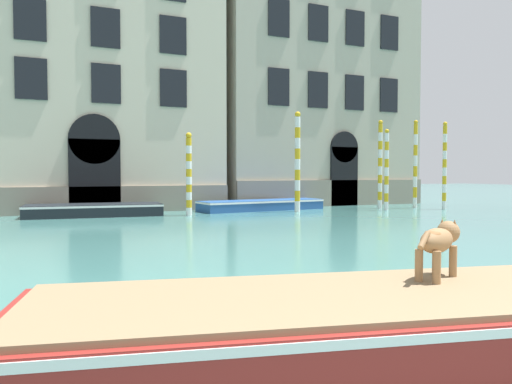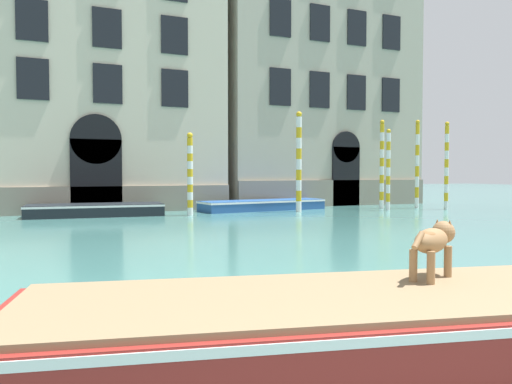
{
  "view_description": "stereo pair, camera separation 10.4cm",
  "coord_description": "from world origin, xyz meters",
  "px_view_note": "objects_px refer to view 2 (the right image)",
  "views": [
    {
      "loc": [
        -2.19,
        0.19,
        1.76
      ],
      "look_at": [
        3.49,
        13.34,
        1.2
      ],
      "focal_mm": 35.0,
      "sensor_mm": 36.0,
      "label": 1
    },
    {
      "loc": [
        -2.1,
        0.15,
        1.76
      ],
      "look_at": [
        3.49,
        13.34,
        1.2
      ],
      "focal_mm": 35.0,
      "sensor_mm": 36.0,
      "label": 2
    }
  ],
  "objects_px": {
    "boat_moored_near_palazzo": "(96,210)",
    "mooring_pole_3": "(388,169)",
    "mooring_pole_5": "(190,174)",
    "mooring_pole_4": "(447,165)",
    "mooring_pole_1": "(382,164)",
    "mooring_pole_0": "(417,164)",
    "mooring_pole_2": "(299,161)",
    "boat_foreground": "(441,315)",
    "dog_on_deck": "(434,241)",
    "boat_moored_far": "(263,205)"
  },
  "relations": [
    {
      "from": "mooring_pole_0",
      "to": "mooring_pole_2",
      "type": "distance_m",
      "value": 6.41
    },
    {
      "from": "mooring_pole_3",
      "to": "mooring_pole_5",
      "type": "xyz_separation_m",
      "value": [
        -9.19,
        0.99,
        -0.18
      ]
    },
    {
      "from": "boat_moored_far",
      "to": "mooring_pole_2",
      "type": "bearing_deg",
      "value": -59.67
    },
    {
      "from": "dog_on_deck",
      "to": "mooring_pole_5",
      "type": "relative_size",
      "value": 0.26
    },
    {
      "from": "mooring_pole_5",
      "to": "mooring_pole_1",
      "type": "bearing_deg",
      "value": 0.55
    },
    {
      "from": "mooring_pole_3",
      "to": "mooring_pole_1",
      "type": "bearing_deg",
      "value": 67.16
    },
    {
      "from": "boat_foreground",
      "to": "mooring_pole_5",
      "type": "bearing_deg",
      "value": 95.8
    },
    {
      "from": "boat_foreground",
      "to": "mooring_pole_2",
      "type": "bearing_deg",
      "value": 79.1
    },
    {
      "from": "boat_moored_near_palazzo",
      "to": "mooring_pole_5",
      "type": "xyz_separation_m",
      "value": [
        3.61,
        -1.16,
        1.46
      ]
    },
    {
      "from": "dog_on_deck",
      "to": "mooring_pole_0",
      "type": "bearing_deg",
      "value": 23.49
    },
    {
      "from": "boat_foreground",
      "to": "boat_moored_near_palazzo",
      "type": "distance_m",
      "value": 17.26
    },
    {
      "from": "boat_foreground",
      "to": "mooring_pole_4",
      "type": "xyz_separation_m",
      "value": [
        13.88,
        14.4,
        1.79
      ]
    },
    {
      "from": "mooring_pole_5",
      "to": "boat_foreground",
      "type": "bearing_deg",
      "value": -96.32
    },
    {
      "from": "mooring_pole_2",
      "to": "mooring_pole_3",
      "type": "distance_m",
      "value": 4.3
    },
    {
      "from": "mooring_pole_0",
      "to": "mooring_pole_5",
      "type": "relative_size",
      "value": 1.28
    },
    {
      "from": "mooring_pole_1",
      "to": "mooring_pole_2",
      "type": "height_order",
      "value": "mooring_pole_2"
    },
    {
      "from": "boat_moored_far",
      "to": "mooring_pole_0",
      "type": "xyz_separation_m",
      "value": [
        7.51,
        -1.78,
        1.93
      ]
    },
    {
      "from": "mooring_pole_3",
      "to": "boat_moored_far",
      "type": "bearing_deg",
      "value": 155.8
    },
    {
      "from": "mooring_pole_1",
      "to": "boat_foreground",
      "type": "bearing_deg",
      "value": -125.35
    },
    {
      "from": "boat_foreground",
      "to": "mooring_pole_3",
      "type": "bearing_deg",
      "value": 65.99
    },
    {
      "from": "dog_on_deck",
      "to": "mooring_pole_4",
      "type": "distance_m",
      "value": 19.56
    },
    {
      "from": "mooring_pole_1",
      "to": "mooring_pole_0",
      "type": "bearing_deg",
      "value": -15.1
    },
    {
      "from": "mooring_pole_0",
      "to": "mooring_pole_1",
      "type": "relative_size",
      "value": 1.01
    },
    {
      "from": "boat_foreground",
      "to": "boat_moored_far",
      "type": "height_order",
      "value": "boat_foreground"
    },
    {
      "from": "boat_foreground",
      "to": "mooring_pole_0",
      "type": "relative_size",
      "value": 2.04
    },
    {
      "from": "mooring_pole_1",
      "to": "mooring_pole_5",
      "type": "distance_m",
      "value": 9.66
    },
    {
      "from": "boat_foreground",
      "to": "boat_moored_near_palazzo",
      "type": "relative_size",
      "value": 1.63
    },
    {
      "from": "mooring_pole_5",
      "to": "dog_on_deck",
      "type": "bearing_deg",
      "value": -95.54
    },
    {
      "from": "boat_moored_far",
      "to": "mooring_pole_3",
      "type": "distance_m",
      "value": 6.04
    },
    {
      "from": "boat_foreground",
      "to": "mooring_pole_1",
      "type": "relative_size",
      "value": 2.06
    },
    {
      "from": "boat_moored_far",
      "to": "mooring_pole_5",
      "type": "height_order",
      "value": "mooring_pole_5"
    },
    {
      "from": "boat_moored_near_palazzo",
      "to": "mooring_pole_3",
      "type": "height_order",
      "value": "mooring_pole_3"
    },
    {
      "from": "mooring_pole_3",
      "to": "mooring_pole_5",
      "type": "relative_size",
      "value": 1.11
    },
    {
      "from": "mooring_pole_4",
      "to": "mooring_pole_5",
      "type": "bearing_deg",
      "value": 172.48
    },
    {
      "from": "boat_moored_near_palazzo",
      "to": "mooring_pole_1",
      "type": "height_order",
      "value": "mooring_pole_1"
    },
    {
      "from": "mooring_pole_0",
      "to": "mooring_pole_1",
      "type": "bearing_deg",
      "value": 164.9
    },
    {
      "from": "boat_foreground",
      "to": "dog_on_deck",
      "type": "bearing_deg",
      "value": 69.65
    },
    {
      "from": "boat_moored_far",
      "to": "mooring_pole_1",
      "type": "height_order",
      "value": "mooring_pole_1"
    },
    {
      "from": "boat_foreground",
      "to": "mooring_pole_1",
      "type": "bearing_deg",
      "value": 66.77
    },
    {
      "from": "mooring_pole_1",
      "to": "mooring_pole_4",
      "type": "distance_m",
      "value": 2.99
    },
    {
      "from": "boat_moored_near_palazzo",
      "to": "boat_moored_far",
      "type": "xyz_separation_m",
      "value": [
        7.5,
        0.23,
        -0.01
      ]
    },
    {
      "from": "boat_moored_near_palazzo",
      "to": "mooring_pole_3",
      "type": "distance_m",
      "value": 13.08
    },
    {
      "from": "boat_foreground",
      "to": "mooring_pole_5",
      "type": "relative_size",
      "value": 2.61
    },
    {
      "from": "mooring_pole_5",
      "to": "mooring_pole_4",
      "type": "bearing_deg",
      "value": -7.52
    },
    {
      "from": "mooring_pole_3",
      "to": "mooring_pole_4",
      "type": "xyz_separation_m",
      "value": [
        2.92,
        -0.61,
        0.2
      ]
    },
    {
      "from": "mooring_pole_0",
      "to": "mooring_pole_3",
      "type": "xyz_separation_m",
      "value": [
        -2.21,
        -0.61,
        -0.28
      ]
    },
    {
      "from": "dog_on_deck",
      "to": "mooring_pole_5",
      "type": "distance_m",
      "value": 15.68
    },
    {
      "from": "boat_foreground",
      "to": "boat_moored_near_palazzo",
      "type": "height_order",
      "value": "boat_foreground"
    },
    {
      "from": "dog_on_deck",
      "to": "mooring_pole_4",
      "type": "bearing_deg",
      "value": 19.6
    },
    {
      "from": "dog_on_deck",
      "to": "mooring_pole_1",
      "type": "distance_m",
      "value": 19.28
    }
  ]
}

